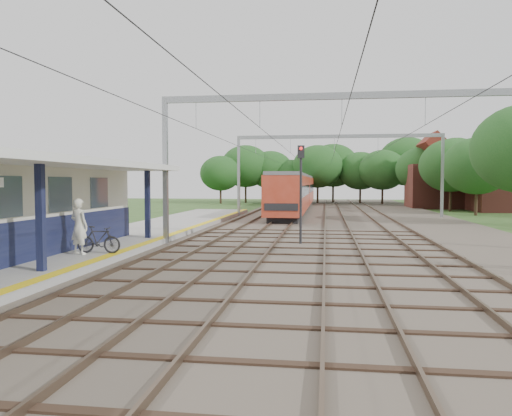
{
  "coord_description": "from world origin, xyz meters",
  "views": [
    {
      "loc": [
        2.52,
        -7.77,
        3.01
      ],
      "look_at": [
        -1.23,
        18.94,
        1.6
      ],
      "focal_mm": 35.0,
      "sensor_mm": 36.0,
      "label": 1
    }
  ],
  "objects_px": {
    "person": "(79,226)",
    "bicycle": "(99,240)",
    "train": "(296,191)",
    "signal_post": "(301,181)"
  },
  "relations": [
    {
      "from": "signal_post",
      "to": "train",
      "type": "bearing_deg",
      "value": 90.08
    },
    {
      "from": "train",
      "to": "signal_post",
      "type": "bearing_deg",
      "value": -86.17
    },
    {
      "from": "person",
      "to": "train",
      "type": "relative_size",
      "value": 0.06
    },
    {
      "from": "bicycle",
      "to": "train",
      "type": "bearing_deg",
      "value": -9.15
    },
    {
      "from": "bicycle",
      "to": "signal_post",
      "type": "bearing_deg",
      "value": -50.28
    },
    {
      "from": "person",
      "to": "bicycle",
      "type": "relative_size",
      "value": 1.22
    },
    {
      "from": "bicycle",
      "to": "train",
      "type": "height_order",
      "value": "train"
    },
    {
      "from": "person",
      "to": "train",
      "type": "distance_m",
      "value": 34.46
    },
    {
      "from": "person",
      "to": "bicycle",
      "type": "height_order",
      "value": "person"
    },
    {
      "from": "bicycle",
      "to": "train",
      "type": "relative_size",
      "value": 0.05
    }
  ]
}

